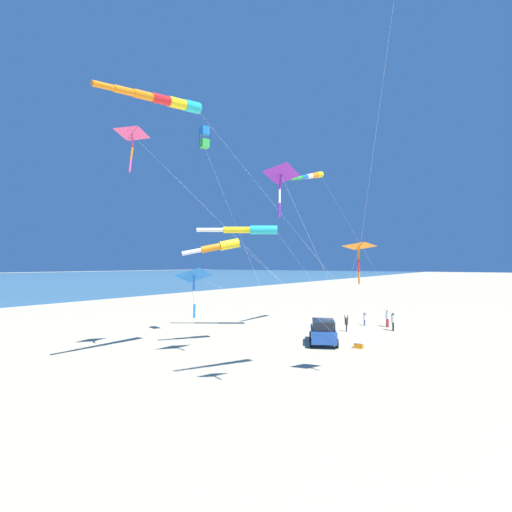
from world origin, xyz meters
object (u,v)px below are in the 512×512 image
object	(u,v)px
kite_delta_checkered_midright	(281,176)
person_child_green_jacket	(387,317)
kite_windsock_small_distant	(166,101)
cooler_box	(359,345)
kite_box_purple_drifting	(205,138)
person_adult_flyer	(393,320)
person_child_grey_jacket	(365,318)
kite_delta_magenta_far_left	(359,246)
kite_delta_long_streamer_right	(132,134)
person_bystander_far	(346,323)
kite_delta_long_streamer_left	(194,276)
parked_car	(323,331)
kite_windsock_orange_high_right	(249,230)
kite_windsock_black_fish_shape	(220,246)
kite_windsock_red_high_left	(311,176)

from	to	relation	value
kite_delta_checkered_midright	person_child_green_jacket	bearing A→B (deg)	93.82
kite_windsock_small_distant	cooler_box	bearing A→B (deg)	54.49
kite_box_purple_drifting	person_adult_flyer	bearing A→B (deg)	50.50
cooler_box	person_adult_flyer	world-z (taller)	person_adult_flyer
person_child_grey_jacket	kite_delta_magenta_far_left	xyz separation A→B (m)	(5.49, -17.26, 6.29)
person_child_green_jacket	kite_delta_long_streamer_right	distance (m)	27.74
person_bystander_far	kite_delta_long_streamer_left	xyz separation A→B (m)	(-5.51, -13.95, 4.51)
parked_car	kite_windsock_orange_high_right	world-z (taller)	kite_windsock_orange_high_right
person_bystander_far	kite_windsock_small_distant	distance (m)	23.46
person_bystander_far	kite_delta_long_streamer_left	distance (m)	15.67
person_child_grey_jacket	person_child_green_jacket	bearing A→B (deg)	11.76
parked_car	kite_delta_long_streamer_right	distance (m)	19.63
person_adult_flyer	kite_windsock_small_distant	distance (m)	26.31
person_child_grey_jacket	kite_box_purple_drifting	world-z (taller)	kite_box_purple_drifting
person_adult_flyer	kite_box_purple_drifting	world-z (taller)	kite_box_purple_drifting
kite_delta_checkered_midright	kite_delta_long_streamer_right	size ratio (longest dim) A/B	0.84
cooler_box	kite_windsock_black_fish_shape	bearing A→B (deg)	-150.25
kite_box_purple_drifting	kite_windsock_black_fish_shape	distance (m)	9.03
kite_windsock_red_high_left	kite_windsock_small_distant	xyz separation A→B (m)	(-0.85, -17.99, 1.16)
cooler_box	kite_delta_magenta_far_left	bearing A→B (deg)	-70.38
person_child_green_jacket	kite_delta_long_streamer_left	distance (m)	20.60
kite_windsock_orange_high_right	person_child_grey_jacket	bearing A→B (deg)	45.51
parked_car	kite_delta_long_streamer_right	size ratio (longest dim) A/B	0.31
kite_windsock_orange_high_right	kite_delta_checkered_midright	bearing A→B (deg)	-49.46
kite_windsock_red_high_left	kite_windsock_small_distant	world-z (taller)	kite_windsock_small_distant
person_child_green_jacket	kite_delta_long_streamer_right	size ratio (longest dim) A/B	0.12
cooler_box	person_adult_flyer	size ratio (longest dim) A/B	0.34
kite_delta_magenta_far_left	kite_windsock_red_high_left	bearing A→B (deg)	124.80
kite_box_purple_drifting	kite_delta_long_streamer_left	xyz separation A→B (m)	(2.14, -3.35, -10.98)
kite_delta_magenta_far_left	kite_windsock_small_distant	world-z (taller)	kite_windsock_small_distant
parked_car	kite_delta_magenta_far_left	bearing A→B (deg)	-53.22
kite_windsock_black_fish_shape	kite_box_purple_drifting	bearing A→B (deg)	168.37
kite_box_purple_drifting	kite_delta_checkered_midright	world-z (taller)	kite_box_purple_drifting
cooler_box	kite_windsock_orange_high_right	xyz separation A→B (m)	(-11.10, 1.70, 9.16)
kite_windsock_orange_high_right	kite_delta_long_streamer_left	xyz separation A→B (m)	(2.39, -9.75, -4.06)
kite_delta_long_streamer_right	kite_windsock_small_distant	bearing A→B (deg)	2.08
person_child_green_jacket	kite_delta_magenta_far_left	bearing A→B (deg)	-79.20
parked_car	kite_delta_magenta_far_left	size ratio (longest dim) A/B	0.55
kite_delta_long_streamer_right	kite_delta_long_streamer_left	distance (m)	10.21
person_bystander_far	kite_delta_long_streamer_right	xyz separation A→B (m)	(-7.96, -17.23, 13.86)
kite_windsock_red_high_left	kite_box_purple_drifting	xyz separation A→B (m)	(-3.70, -11.49, 1.33)
cooler_box	person_bystander_far	xyz separation A→B (m)	(-3.20, 5.90, 0.60)
kite_windsock_black_fish_shape	kite_delta_long_streamer_right	xyz separation A→B (m)	(-2.22, -6.23, 7.20)
person_adult_flyer	person_child_green_jacket	xyz separation A→B (m)	(-0.99, 1.79, 0.03)
cooler_box	kite_delta_checkered_midright	size ratio (longest dim) A/B	0.05
person_bystander_far	kite_delta_magenta_far_left	bearing A→B (deg)	-66.23
kite_delta_long_streamer_left	cooler_box	bearing A→B (deg)	42.76
cooler_box	kite_delta_long_streamer_left	bearing A→B (deg)	-137.24
person_bystander_far	kite_windsock_red_high_left	size ratio (longest dim) A/B	0.09
kite_windsock_red_high_left	kite_windsock_orange_high_right	distance (m)	8.52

